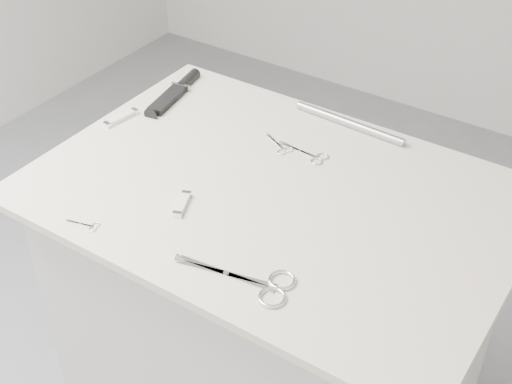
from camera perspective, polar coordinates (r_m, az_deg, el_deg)
The scene contains 10 objects.
plinth at distance 1.80m, azimuth 1.24°, elevation -11.86°, with size 0.90×0.60×0.90m, color beige.
display_board at distance 1.49m, azimuth 1.48°, elevation -0.19°, with size 1.00×0.70×0.02m, color beige.
large_shears at distance 1.27m, azimuth 0.21°, elevation -7.31°, with size 0.22×0.10×0.01m.
embroidery_scissors_a at distance 1.59m, azimuth 4.42°, elevation 2.95°, with size 0.12×0.05×0.00m.
embroidery_scissors_b at distance 1.61m, azimuth 1.97°, elevation 3.66°, with size 0.09×0.06×0.00m.
tiny_scissors at distance 1.43m, azimuth -13.39°, elevation -2.61°, with size 0.07×0.03×0.00m.
sheathed_knife at distance 1.83m, azimuth -6.34°, elevation 8.07°, with size 0.07×0.22×0.03m.
pocket_knife_a at distance 1.74m, azimuth -10.75°, elevation 5.86°, with size 0.03×0.10×0.01m.
pocket_knife_b at distance 1.44m, azimuth -5.94°, elevation -0.98°, with size 0.04×0.08×0.01m.
metal_rail at distance 1.69m, azimuth 7.48°, elevation 5.48°, with size 0.02×0.02×0.29m, color #9A9DA2.
Camera 1 is at (0.62, -1.00, 1.81)m, focal length 50.00 mm.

